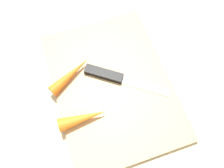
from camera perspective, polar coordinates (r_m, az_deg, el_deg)
name	(u,v)px	position (r m, az deg, el deg)	size (l,w,h in m)	color
ground_plane	(112,86)	(0.55, 0.00, -0.50)	(1.40, 1.40, 0.00)	#C6B793
cutting_board	(112,85)	(0.54, 0.00, -0.25)	(0.36, 0.26, 0.01)	tan
knife	(109,75)	(0.54, -0.68, 2.11)	(0.13, 0.17, 0.01)	#B7B7BC
carrot_long	(70,75)	(0.54, -10.09, 2.20)	(0.03, 0.03, 0.11)	orange
carrot_short	(83,118)	(0.50, -7.14, -8.30)	(0.03, 0.03, 0.10)	orange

